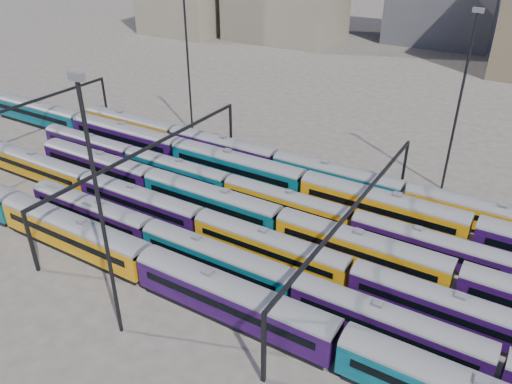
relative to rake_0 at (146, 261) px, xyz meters
The scene contains 14 objects.
ground 17.14m from the rake_0, 62.66° to the left, with size 500.00×500.00×0.00m, color #453F3A.
rake_0 is the anchor object (origin of this frame).
rake_1 25.83m from the rake_0, 11.16° to the left, with size 97.27×2.85×4.79m.
rake_2 13.96m from the rake_0, 45.76° to the left, with size 138.85×2.90×4.88m.
rake_3 24.11m from the rake_0, 38.48° to the left, with size 104.66×3.07×5.16m.
rake_4 32.20m from the rake_0, 38.40° to the left, with size 130.03×2.72×4.56m.
rake_5 25.88m from the rake_0, 75.05° to the left, with size 134.71×3.28×5.54m.
rake_6 35.79m from the rake_0, 56.95° to the left, with size 120.21×2.93×4.93m.
gantry_0 44.99m from the rake_0, 160.45° to the left, with size 0.35×40.35×8.03m.
gantry_1 19.75m from the rake_0, 129.22° to the left, with size 0.35×40.35×8.03m.
gantry_2 23.56m from the rake_0, 40.19° to the left, with size 0.35×40.35×8.03m.
mast_1 44.56m from the rake_0, 121.01° to the left, with size 1.40×0.50×25.60m.
mast_2 13.37m from the rake_0, 68.51° to the right, with size 1.40×0.50×25.60m.
mast_3 46.49m from the rake_0, 59.74° to the left, with size 1.40×0.50×25.60m.
Camera 1 is at (25.00, -46.09, 35.74)m, focal length 35.00 mm.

